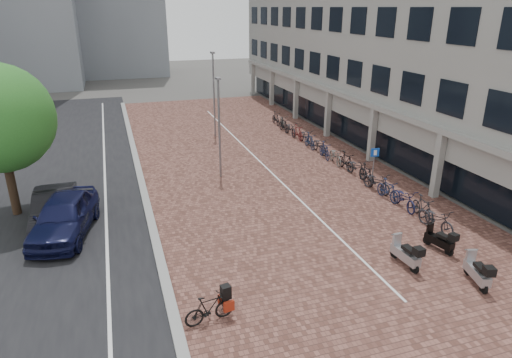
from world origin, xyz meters
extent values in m
plane|color=#474442|center=(0.00, 0.00, 0.00)|extent=(140.00, 140.00, 0.00)
cube|color=brown|center=(2.00, 12.00, 0.01)|extent=(14.50, 42.00, 0.04)
cube|color=black|center=(-9.00, 12.00, 0.01)|extent=(8.00, 50.00, 0.03)
cube|color=gray|center=(-5.10, 12.00, 0.07)|extent=(0.35, 42.00, 0.14)
cube|color=white|center=(-7.00, 12.00, 0.02)|extent=(0.12, 44.00, 0.00)
cube|color=white|center=(2.20, 12.00, 0.04)|extent=(0.10, 30.00, 0.00)
cube|color=gray|center=(13.00, 16.00, 8.50)|extent=(8.00, 40.00, 13.00)
cube|color=black|center=(9.60, 16.00, 1.70)|extent=(0.15, 38.00, 3.20)
cube|color=gray|center=(9.40, 16.00, 3.45)|extent=(1.60, 38.00, 0.30)
cube|color=gray|center=(8.80, 4.00, 1.70)|extent=(0.35, 0.35, 3.40)
cube|color=gray|center=(8.80, 10.00, 1.70)|extent=(0.35, 0.35, 3.40)
cube|color=gray|center=(8.80, 16.00, 1.70)|extent=(0.35, 0.35, 3.40)
cube|color=gray|center=(8.80, 22.00, 1.70)|extent=(0.35, 0.35, 3.40)
cube|color=gray|center=(8.80, 28.00, 1.70)|extent=(0.35, 0.35, 3.40)
cube|color=gray|center=(8.80, 34.00, 1.70)|extent=(0.35, 0.35, 3.40)
imported|color=#0E1134|center=(-8.58, 5.52, 0.86)|extent=(3.05, 5.35, 1.71)
imported|color=black|center=(-9.06, 6.61, 0.77)|extent=(1.66, 4.69, 1.54)
imported|color=black|center=(-4.07, -1.92, 0.48)|extent=(1.64, 0.70, 0.96)
cube|color=black|center=(-4.07, -1.92, 0.91)|extent=(0.33, 0.31, 0.43)
cube|color=maroon|center=(-4.29, -1.92, 0.53)|extent=(0.35, 0.15, 0.34)
cube|color=maroon|center=(-3.85, -1.92, 0.53)|extent=(0.35, 0.15, 0.34)
cylinder|color=slate|center=(6.56, 6.18, 0.99)|extent=(0.07, 0.07, 1.98)
cube|color=#0E43B8|center=(6.56, 6.15, 1.94)|extent=(0.45, 0.12, 0.45)
cylinder|color=slate|center=(-0.75, 10.14, 2.75)|extent=(0.12, 0.12, 5.51)
cylinder|color=slate|center=(0.92, 18.54, 3.02)|extent=(0.12, 0.12, 6.04)
cylinder|color=#382619|center=(-10.91, 8.38, 1.51)|extent=(0.39, 0.39, 3.02)
sphere|color=#286422|center=(-10.37, 9.03, 3.88)|extent=(3.02, 3.02, 3.02)
imported|color=black|center=(6.49, 1.00, 0.52)|extent=(0.91, 2.04, 1.04)
imported|color=black|center=(6.70, 2.15, 0.53)|extent=(0.67, 1.79, 1.05)
imported|color=#15183A|center=(6.53, 3.30, 0.52)|extent=(0.89, 2.03, 1.04)
imported|color=#16203E|center=(6.38, 4.45, 0.53)|extent=(0.56, 1.76, 1.05)
imported|color=black|center=(6.47, 5.60, 0.52)|extent=(1.02, 2.06, 1.04)
imported|color=black|center=(6.55, 6.75, 0.53)|extent=(0.66, 1.79, 1.05)
imported|color=black|center=(6.62, 7.90, 0.52)|extent=(0.87, 2.03, 1.04)
imported|color=black|center=(6.59, 9.05, 0.53)|extent=(0.54, 1.76, 1.05)
imported|color=#64605B|center=(6.49, 10.20, 0.52)|extent=(0.97, 2.05, 1.04)
imported|color=#141B38|center=(6.32, 11.35, 0.53)|extent=(0.67, 1.79, 1.05)
imported|color=black|center=(6.54, 12.50, 0.52)|extent=(0.71, 1.98, 1.04)
imported|color=#15213A|center=(6.33, 13.65, 0.53)|extent=(0.57, 1.77, 1.05)
imported|color=black|center=(6.57, 14.80, 0.52)|extent=(0.76, 2.00, 1.04)
imported|color=#511515|center=(6.41, 15.95, 0.53)|extent=(0.55, 1.76, 1.05)
imported|color=black|center=(6.35, 17.10, 0.52)|extent=(0.76, 2.00, 1.04)
imported|color=black|center=(6.24, 18.25, 0.53)|extent=(0.52, 1.76, 1.05)
imported|color=#524E4B|center=(6.61, 19.40, 0.52)|extent=(1.12, 2.08, 1.04)
imported|color=black|center=(6.46, 20.55, 0.53)|extent=(0.55, 1.76, 1.05)
camera|label=1|loc=(-6.22, -13.01, 9.00)|focal=31.42mm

